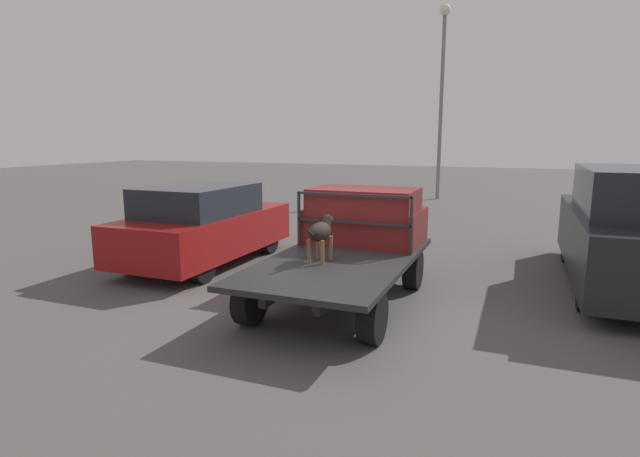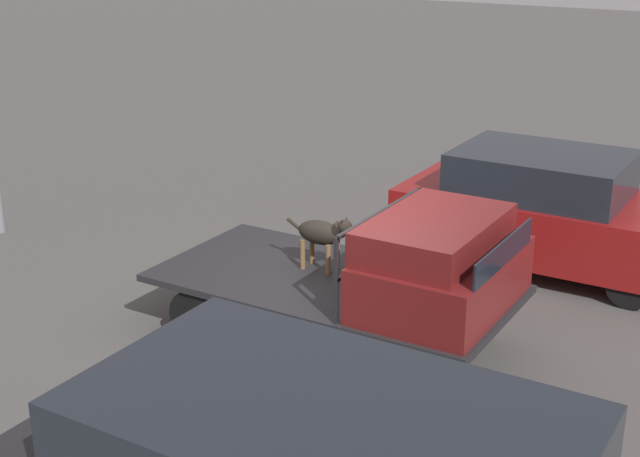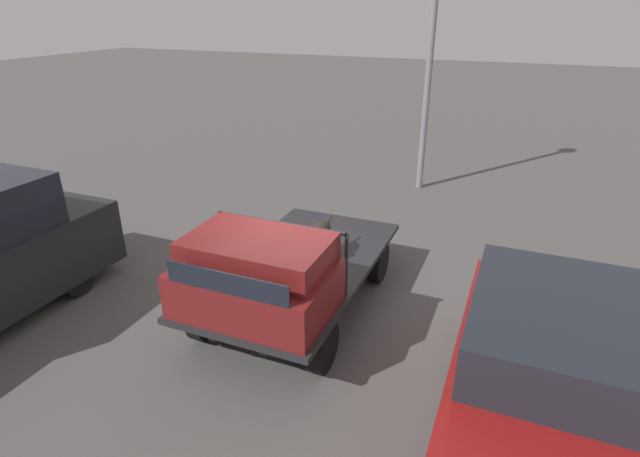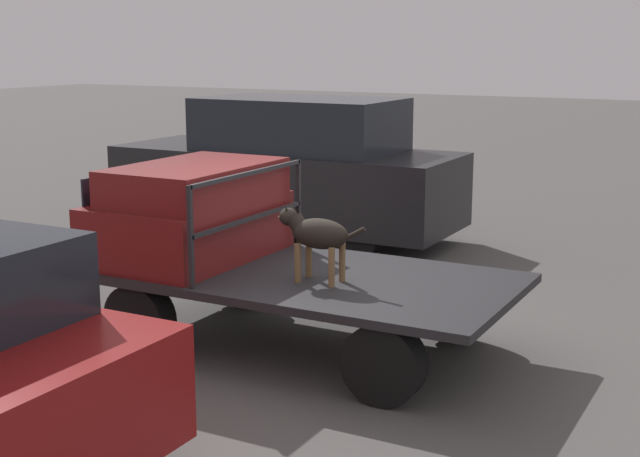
% 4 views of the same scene
% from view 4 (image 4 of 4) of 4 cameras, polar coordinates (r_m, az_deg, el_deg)
% --- Properties ---
extents(ground_plane, '(80.00, 80.00, 0.00)m').
position_cam_4_polar(ground_plane, '(8.79, -1.15, -7.58)').
color(ground_plane, '#514F4C').
extents(flatbed_truck, '(4.09, 2.10, 0.75)m').
position_cam_4_polar(flatbed_truck, '(8.62, -1.16, -4.02)').
color(flatbed_truck, black).
rests_on(flatbed_truck, ground).
extents(truck_cab, '(1.34, 1.98, 0.97)m').
position_cam_4_polar(truck_cab, '(9.16, -8.27, 0.97)').
color(truck_cab, maroon).
rests_on(truck_cab, flatbed_truck).
extents(truck_headboard, '(0.04, 1.98, 0.94)m').
position_cam_4_polar(truck_headboard, '(8.73, -4.53, 1.60)').
color(truck_headboard, '#232326').
rests_on(truck_headboard, flatbed_truck).
extents(dog, '(0.91, 0.28, 0.71)m').
position_cam_4_polar(dog, '(8.16, -0.31, -0.35)').
color(dog, brown).
rests_on(dog, flatbed_truck).
extents(parked_pickup_far, '(5.31, 1.91, 2.11)m').
position_cam_4_polar(parked_pickup_far, '(13.53, -2.00, 3.79)').
color(parked_pickup_far, black).
rests_on(parked_pickup_far, ground).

